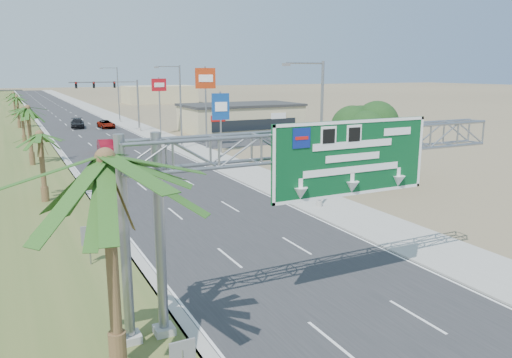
{
  "coord_description": "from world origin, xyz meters",
  "views": [
    {
      "loc": [
        -11.6,
        -6.09,
        9.38
      ],
      "look_at": [
        -0.91,
        15.14,
        4.2
      ],
      "focal_mm": 35.0,
      "sensor_mm": 36.0,
      "label": 1
    }
  ],
  "objects": [
    {
      "name": "sign_gantry",
      "position": [
        -1.06,
        9.93,
        6.06
      ],
      "size": [
        16.75,
        1.24,
        7.5
      ],
      "color": "gray",
      "rests_on": "ground"
    },
    {
      "name": "median_signback_b",
      "position": [
        -8.5,
        18.0,
        1.45
      ],
      "size": [
        0.75,
        0.08,
        2.08
      ],
      "color": "gray",
      "rests_on": "ground"
    },
    {
      "name": "oak_far",
      "position": [
        18.0,
        30.0,
        3.82
      ],
      "size": [
        3.5,
        3.5,
        5.6
      ],
      "color": "brown",
      "rests_on": "ground"
    },
    {
      "name": "pole_sign_blue",
      "position": [
        10.6,
        47.01,
        5.11
      ],
      "size": [
        2.02,
        0.64,
        7.05
      ],
      "color": "gray",
      "rests_on": "ground"
    },
    {
      "name": "building_distant_right",
      "position": [
        30.0,
        140.0,
        2.5
      ],
      "size": [
        20.0,
        12.0,
        5.0
      ],
      "primitive_type": "cube",
      "color": "#C7B886",
      "rests_on": "ground"
    },
    {
      "name": "median_grass",
      "position": [
        -10.0,
        110.0,
        0.06
      ],
      "size": [
        7.0,
        300.0,
        0.12
      ],
      "primitive_type": "cube",
      "color": "#4A5C28",
      "rests_on": "ground"
    },
    {
      "name": "palm_row_b",
      "position": [
        -9.5,
        32.0,
        4.9
      ],
      "size": [
        3.99,
        3.99,
        5.95
      ],
      "color": "brown",
      "rests_on": "ground"
    },
    {
      "name": "palm_row_d",
      "position": [
        -9.5,
        66.0,
        4.42
      ],
      "size": [
        3.99,
        3.99,
        5.45
      ],
      "color": "brown",
      "rests_on": "ground"
    },
    {
      "name": "palm_row_c",
      "position": [
        -9.5,
        48.0,
        5.66
      ],
      "size": [
        3.99,
        3.99,
        6.75
      ],
      "color": "brown",
      "rests_on": "ground"
    },
    {
      "name": "sidewalk_right",
      "position": [
        8.5,
        110.0,
        0.05
      ],
      "size": [
        4.0,
        300.0,
        0.1
      ],
      "primitive_type": "cube",
      "color": "#9E9B93",
      "rests_on": "ground"
    },
    {
      "name": "pole_sign_red_far",
      "position": [
        9.0,
        66.31,
        6.67
      ],
      "size": [
        2.22,
        0.6,
        8.44
      ],
      "color": "gray",
      "rests_on": "ground"
    },
    {
      "name": "palm_row_f",
      "position": [
        -9.5,
        110.0,
        4.71
      ],
      "size": [
        3.99,
        3.99,
        5.75
      ],
      "color": "brown",
      "rests_on": "ground"
    },
    {
      "name": "car_right_lane",
      "position": [
        3.41,
        79.07,
        0.65
      ],
      "size": [
        2.49,
        4.82,
        1.3
      ],
      "primitive_type": "imported",
      "rotation": [
        0.0,
        0.0,
        0.07
      ],
      "color": "gray",
      "rests_on": "ground"
    },
    {
      "name": "palm_row_e",
      "position": [
        -9.5,
        85.0,
        5.09
      ],
      "size": [
        3.99,
        3.99,
        6.15
      ],
      "color": "brown",
      "rests_on": "ground"
    },
    {
      "name": "signal_mast",
      "position": [
        5.17,
        71.97,
        4.85
      ],
      "size": [
        10.28,
        0.71,
        8.0
      ],
      "color": "gray",
      "rests_on": "ground"
    },
    {
      "name": "oak_near",
      "position": [
        15.0,
        26.0,
        4.53
      ],
      "size": [
        4.5,
        4.5,
        6.8
      ],
      "color": "brown",
      "rests_on": "ground"
    },
    {
      "name": "pole_sign_red_near",
      "position": [
        10.19,
        50.56,
        7.84
      ],
      "size": [
        2.4,
        0.88,
        9.88
      ],
      "color": "gray",
      "rests_on": "ground"
    },
    {
      "name": "car_mid_lane",
      "position": [
        -1.39,
        52.88,
        0.77
      ],
      "size": [
        1.88,
        4.76,
        1.54
      ],
      "primitive_type": "imported",
      "rotation": [
        0.0,
        0.0,
        -0.05
      ],
      "color": "maroon",
      "rests_on": "ground"
    },
    {
      "name": "car_far",
      "position": [
        -0.84,
        81.37,
        0.76
      ],
      "size": [
        2.73,
        5.46,
        1.52
      ],
      "primitive_type": "imported",
      "rotation": [
        0.0,
        0.0,
        -0.12
      ],
      "color": "black",
      "rests_on": "ground"
    },
    {
      "name": "store_building",
      "position": [
        22.0,
        66.0,
        2.0
      ],
      "size": [
        18.0,
        10.0,
        4.0
      ],
      "primitive_type": "cube",
      "color": "#C7B886",
      "rests_on": "ground"
    },
    {
      "name": "car_left_lane",
      "position": [
        -4.21,
        37.25,
        0.82
      ],
      "size": [
        2.09,
        4.85,
        1.63
      ],
      "primitive_type": "imported",
      "rotation": [
        0.0,
        0.0,
        0.04
      ],
      "color": "black",
      "rests_on": "ground"
    },
    {
      "name": "palm_near",
      "position": [
        -9.2,
        8.0,
        6.93
      ],
      "size": [
        5.7,
        5.7,
        8.35
      ],
      "color": "brown",
      "rests_on": "ground"
    },
    {
      "name": "streetlight_mid",
      "position": [
        7.3,
        52.0,
        4.69
      ],
      "size": [
        3.27,
        0.44,
        10.0
      ],
      "color": "gray",
      "rests_on": "ground"
    },
    {
      "name": "streetlight_far",
      "position": [
        7.3,
        88.0,
        4.69
      ],
      "size": [
        3.27,
        0.44,
        10.0
      ],
      "color": "gray",
      "rests_on": "ground"
    },
    {
      "name": "road",
      "position": [
        0.0,
        110.0,
        0.01
      ],
      "size": [
        12.0,
        300.0,
        0.02
      ],
      "primitive_type": "cube",
      "color": "#28282B",
      "rests_on": "ground"
    },
    {
      "name": "streetlight_near",
      "position": [
        7.3,
        22.0,
        4.69
      ],
      "size": [
        3.27,
        0.44,
        10.0
      ],
      "color": "gray",
      "rests_on": "ground"
    }
  ]
}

